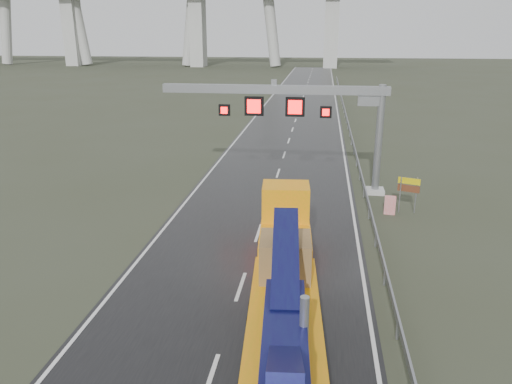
# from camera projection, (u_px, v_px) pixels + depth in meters

# --- Properties ---
(ground) EXTENTS (400.00, 400.00, 0.00)m
(ground) POSITION_uv_depth(u_px,v_px,m) (223.00, 342.00, 17.51)
(ground) COLOR #343827
(ground) RESTS_ON ground
(road) EXTENTS (11.00, 200.00, 0.02)m
(road) POSITION_uv_depth(u_px,v_px,m) (292.00, 130.00, 55.24)
(road) COLOR black
(road) RESTS_ON ground
(guardrail) EXTENTS (0.20, 140.00, 1.40)m
(guardrail) POSITION_uv_depth(u_px,v_px,m) (354.00, 144.00, 44.84)
(guardrail) COLOR gray
(guardrail) RESTS_ON ground
(sign_gantry) EXTENTS (14.90, 1.20, 7.42)m
(sign_gantry) POSITION_uv_depth(u_px,v_px,m) (306.00, 108.00, 32.50)
(sign_gantry) COLOR beige
(sign_gantry) RESTS_ON ground
(heavy_haul_truck) EXTENTS (3.72, 17.37, 4.05)m
(heavy_haul_truck) POSITION_uv_depth(u_px,v_px,m) (285.00, 278.00, 18.75)
(heavy_haul_truck) COLOR orange
(heavy_haul_truck) RESTS_ON ground
(exit_sign_pair) EXTENTS (1.23, 0.49, 2.21)m
(exit_sign_pair) POSITION_uv_depth(u_px,v_px,m) (409.00, 188.00, 29.54)
(exit_sign_pair) COLOR gray
(exit_sign_pair) RESTS_ON ground
(striped_barrier) EXTENTS (0.68, 0.42, 1.10)m
(striped_barrier) POSITION_uv_depth(u_px,v_px,m) (390.00, 205.00, 29.63)
(striped_barrier) COLOR red
(striped_barrier) RESTS_ON ground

